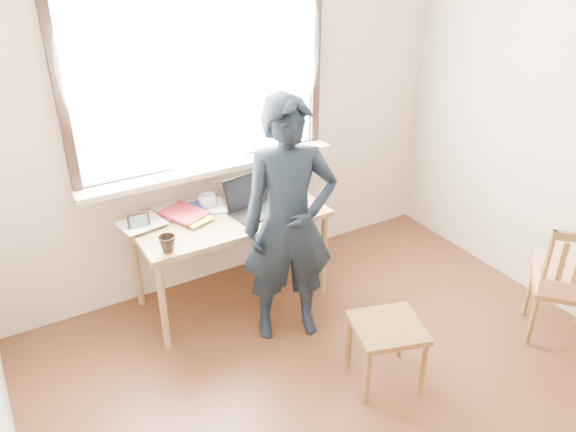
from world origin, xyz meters
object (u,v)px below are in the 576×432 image
laptop (253,203)px  person (289,224)px  mug_white (208,201)px  work_chair (387,334)px  side_chair (568,279)px  mug_dark (167,244)px  desk (229,224)px

laptop → person: size_ratio=0.24×
mug_white → person: size_ratio=0.08×
laptop → person: bearing=-88.3°
work_chair → side_chair: size_ratio=0.57×
mug_white → mug_dark: 0.60m
person → mug_white: bearing=129.2°
laptop → person: (0.01, -0.46, 0.06)m
mug_dark → side_chair: bearing=-29.5°
mug_dark → work_chair: 1.40m
mug_white → person: (0.25, -0.67, 0.07)m
mug_dark → work_chair: mug_dark is taller
desk → side_chair: (1.65, -1.46, -0.17)m
mug_white → mug_dark: size_ratio=1.13×
mug_white → work_chair: 1.51m
side_chair → laptop: bearing=136.1°
laptop → mug_dark: 0.71m
side_chair → person: 1.79m
side_chair → person: (-1.47, 0.96, 0.35)m
desk → laptop: 0.21m
laptop → side_chair: (1.48, -1.43, -0.30)m
work_chair → person: (-0.25, 0.69, 0.47)m
mug_white → mug_dark: bearing=-136.8°
work_chair → person: bearing=109.6°
mug_dark → side_chair: (2.16, -1.22, -0.29)m
laptop → work_chair: bearing=-77.3°
laptop → mug_dark: laptop is taller
mug_dark → person: (0.69, -0.26, 0.06)m
person → desk: bearing=128.4°
person → side_chair: bearing=-14.7°
mug_white → work_chair: mug_white is taller
desk → mug_dark: mug_dark is taller
desk → work_chair: (0.43, -1.19, -0.28)m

